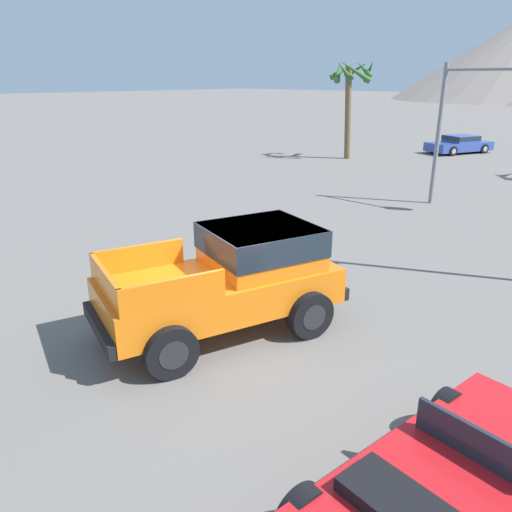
{
  "coord_description": "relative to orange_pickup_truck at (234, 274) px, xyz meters",
  "views": [
    {
      "loc": [
        6.36,
        -6.08,
        4.68
      ],
      "look_at": [
        -0.14,
        0.77,
        1.3
      ],
      "focal_mm": 35.0,
      "sensor_mm": 36.0,
      "label": 1
    }
  ],
  "objects": [
    {
      "name": "traffic_light_main",
      "position": [
        -0.53,
        12.59,
        2.5
      ],
      "size": [
        3.42,
        0.38,
        5.2
      ],
      "color": "slate",
      "rests_on": "ground_plane"
    },
    {
      "name": "palm_tree_tall",
      "position": [
        -10.69,
        19.99,
        3.19
      ],
      "size": [
        2.86,
        3.02,
        5.73
      ],
      "color": "brown",
      "rests_on": "ground_plane"
    },
    {
      "name": "orange_pickup_truck",
      "position": [
        0.0,
        0.0,
        0.0
      ],
      "size": [
        3.33,
        5.09,
        2.0
      ],
      "rotation": [
        0.0,
        0.0,
        -0.3
      ],
      "color": "orange",
      "rests_on": "ground_plane"
    },
    {
      "name": "ground_plane",
      "position": [
        0.05,
        -0.07,
        -1.13
      ],
      "size": [
        320.0,
        320.0,
        0.0
      ],
      "primitive_type": "plane",
      "color": "slate"
    },
    {
      "name": "red_convertible_car",
      "position": [
        5.02,
        -1.67,
        -0.73
      ],
      "size": [
        2.34,
        4.59,
        1.04
      ],
      "rotation": [
        0.0,
        0.0,
        -0.13
      ],
      "color": "red",
      "rests_on": "ground_plane"
    },
    {
      "name": "parked_car_blue",
      "position": [
        -6.76,
        27.11,
        -0.55
      ],
      "size": [
        3.3,
        4.71,
        1.13
      ],
      "rotation": [
        0.0,
        0.0,
        2.75
      ],
      "color": "#334C9E",
      "rests_on": "ground_plane"
    }
  ]
}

